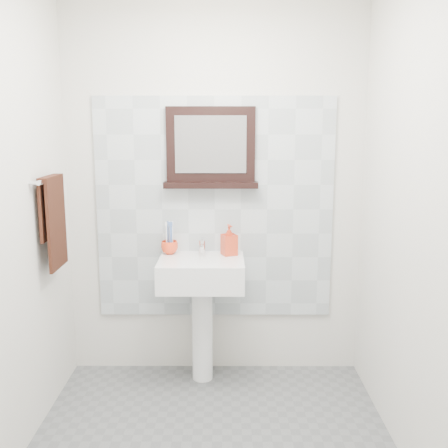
% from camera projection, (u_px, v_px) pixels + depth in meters
% --- Properties ---
extents(back_wall, '(2.00, 0.01, 2.50)m').
position_uv_depth(back_wall, '(215.00, 194.00, 3.54)').
color(back_wall, silver).
rests_on(back_wall, ground).
extents(front_wall, '(2.00, 0.01, 2.50)m').
position_uv_depth(front_wall, '(198.00, 304.00, 1.38)').
color(front_wall, silver).
rests_on(front_wall, ground).
extents(right_wall, '(0.01, 2.20, 2.50)m').
position_uv_depth(right_wall, '(422.00, 225.00, 2.46)').
color(right_wall, silver).
rests_on(right_wall, ground).
extents(splashback, '(1.60, 0.02, 1.50)m').
position_uv_depth(splashback, '(215.00, 209.00, 3.55)').
color(splashback, '#B5BFC4').
rests_on(splashback, back_wall).
extents(pedestal_sink, '(0.55, 0.44, 0.96)m').
position_uv_depth(pedestal_sink, '(202.00, 286.00, 3.43)').
color(pedestal_sink, white).
rests_on(pedestal_sink, ground).
extents(toothbrush_cup, '(0.11, 0.11, 0.09)m').
position_uv_depth(toothbrush_cup, '(170.00, 247.00, 3.51)').
color(toothbrush_cup, '#F6421D').
rests_on(toothbrush_cup, pedestal_sink).
extents(toothbrushes, '(0.05, 0.04, 0.21)m').
position_uv_depth(toothbrushes, '(170.00, 236.00, 3.50)').
color(toothbrushes, white).
rests_on(toothbrushes, toothbrush_cup).
extents(soap_dispenser, '(0.12, 0.12, 0.20)m').
position_uv_depth(soap_dispenser, '(229.00, 240.00, 3.47)').
color(soap_dispenser, red).
rests_on(soap_dispenser, pedestal_sink).
extents(framed_mirror, '(0.62, 0.11, 0.53)m').
position_uv_depth(framed_mirror, '(211.00, 150.00, 3.45)').
color(framed_mirror, black).
rests_on(framed_mirror, back_wall).
extents(towel_bar, '(0.07, 0.40, 0.03)m').
position_uv_depth(towel_bar, '(50.00, 179.00, 3.04)').
color(towel_bar, silver).
rests_on(towel_bar, left_wall).
extents(hand_towel, '(0.06, 0.30, 0.55)m').
position_uv_depth(hand_towel, '(53.00, 215.00, 3.08)').
color(hand_towel, black).
rests_on(hand_towel, towel_bar).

